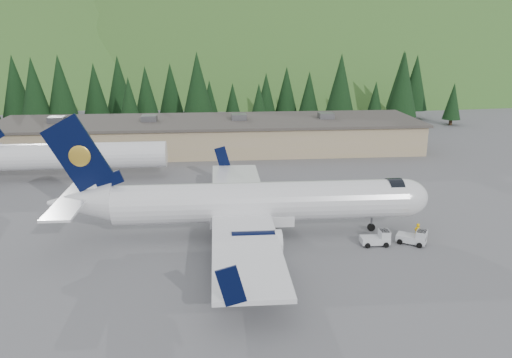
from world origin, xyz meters
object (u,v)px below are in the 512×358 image
at_px(second_airliner, 63,155).
at_px(baggage_tug_a, 377,238).
at_px(ramp_worker, 417,232).
at_px(airliner, 250,203).
at_px(terminal_building, 210,135).
at_px(baggage_tug_b, 414,238).

relative_size(second_airliner, baggage_tug_a, 10.30).
bearing_deg(ramp_worker, airliner, -18.47).
bearing_deg(second_airliner, terminal_building, 38.78).
bearing_deg(second_airliner, baggage_tug_b, -33.23).
bearing_deg(baggage_tug_a, terminal_building, 111.32).
xyz_separation_m(airliner, second_airliner, (-23.84, 21.99, 0.03)).
height_order(second_airliner, baggage_tug_b, second_airliner).
height_order(airliner, terminal_building, airliner).
height_order(second_airliner, ramp_worker, second_airliner).
height_order(airliner, baggage_tug_a, airliner).
bearing_deg(baggage_tug_b, airliner, -160.28).
bearing_deg(baggage_tug_a, second_airliner, 145.00).
height_order(baggage_tug_a, baggage_tug_b, baggage_tug_b).
distance_m(airliner, baggage_tug_b, 15.96).
xyz_separation_m(airliner, terminal_building, (-3.92, 37.99, -0.67)).
bearing_deg(second_airliner, ramp_worker, -32.15).
xyz_separation_m(airliner, ramp_worker, (15.85, -2.95, -2.39)).
distance_m(second_airliner, baggage_tug_a, 43.88).
xyz_separation_m(baggage_tug_a, ramp_worker, (4.08, 0.56, 0.26)).
height_order(baggage_tug_b, terminal_building, terminal_building).
distance_m(baggage_tug_a, terminal_building, 44.42).
height_order(terminal_building, ramp_worker, terminal_building).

